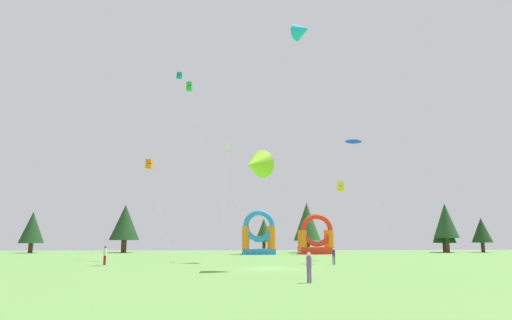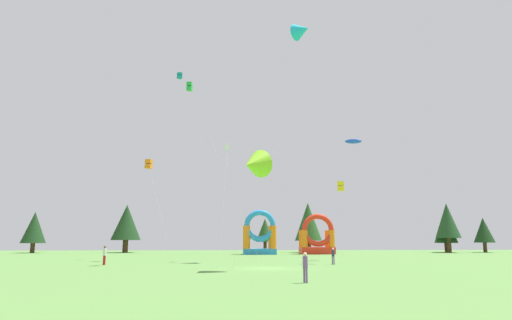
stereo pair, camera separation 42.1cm
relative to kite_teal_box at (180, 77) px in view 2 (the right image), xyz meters
The scene contains 21 objects.
ground_plane 33.30m from the kite_teal_box, 63.18° to the right, with size 120.00×120.00×0.00m, color #5B8C42.
kite_teal_box is the anchor object (origin of this frame).
kite_cyan_delta 17.91m from the kite_teal_box, 26.87° to the right, with size 8.40×9.01×28.87m.
kite_lime_delta 29.64m from the kite_teal_box, 68.80° to the right, with size 3.36×3.38×9.78m.
kite_green_box 6.00m from the kite_teal_box, 69.03° to the right, with size 9.17×1.96×21.95m.
kite_orange_box 20.58m from the kite_teal_box, 94.17° to the right, with size 3.18×1.15×10.31m.
kite_blue_parafoil 26.42m from the kite_teal_box, 30.76° to the right, with size 4.49×2.87×13.31m.
kite_white_diamond 15.47m from the kite_teal_box, 48.87° to the right, with size 1.00×4.16×13.39m.
kite_yellow_box 26.43m from the kite_teal_box, 16.40° to the right, with size 0.97×1.78×9.29m.
person_near_camera 42.08m from the kite_teal_box, 70.71° to the right, with size 0.42×0.42×1.72m.
person_far_side 32.76m from the kite_teal_box, 41.22° to the right, with size 0.33×0.33×1.60m.
person_left_edge 27.91m from the kite_teal_box, 108.60° to the right, with size 0.43×0.43×1.82m.
inflatable_red_slide 28.23m from the kite_teal_box, 49.31° to the left, with size 5.26×3.79×7.04m.
inflatable_blue_arch 33.98m from the kite_teal_box, 34.42° to the left, with size 5.48×3.72×6.48m.
tree_row_0 41.44m from the kite_teal_box, 140.06° to the left, with size 4.22×4.22×7.19m.
tree_row_1 33.13m from the kite_teal_box, 116.08° to the left, with size 5.32×5.32×8.59m.
tree_row_2 32.57m from the kite_teal_box, 58.52° to the left, with size 3.23×3.23×6.04m.
tree_row_3 36.71m from the kite_teal_box, 47.42° to the left, with size 4.94×4.94×9.01m.
tree_row_4 54.21m from the kite_teal_box, 24.21° to the left, with size 4.42×4.42×8.85m.
tree_row_5 55.50m from the kite_teal_box, 25.69° to the left, with size 4.12×4.12×7.48m.
tree_row_6 61.44m from the kite_teal_box, 22.24° to the left, with size 3.66×3.66×6.29m.
Camera 2 is at (-2.89, -39.02, 2.51)m, focal length 31.48 mm.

